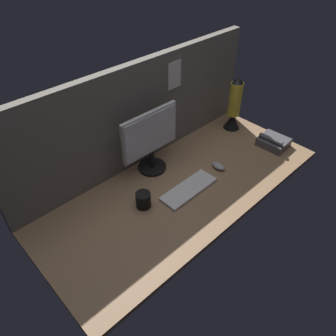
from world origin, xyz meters
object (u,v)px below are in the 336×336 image
at_px(lava_lamp, 234,108).
at_px(desk_phone, 273,142).
at_px(mug_black_travel, 143,200).
at_px(monitor, 150,139).
at_px(keyboard, 189,189).
at_px(mouse, 218,166).

height_order(lava_lamp, desk_phone, lava_lamp).
distance_m(mug_black_travel, desk_phone, 1.05).
relative_size(monitor, keyboard, 1.11).
bearing_deg(desk_phone, keyboard, 173.19).
bearing_deg(mouse, mug_black_travel, 174.16).
bearing_deg(mug_black_travel, mouse, -7.82).
relative_size(monitor, lava_lamp, 1.01).
distance_m(keyboard, mouse, 0.29).
bearing_deg(desk_phone, mug_black_travel, 170.11).
height_order(mouse, mug_black_travel, mug_black_travel).
bearing_deg(monitor, mouse, -44.17).
xyz_separation_m(mouse, desk_phone, (0.47, -0.10, 0.01)).
distance_m(keyboard, desk_phone, 0.76).
bearing_deg(monitor, keyboard, -85.89).
xyz_separation_m(mug_black_travel, lava_lamp, (1.01, 0.16, 0.12)).
distance_m(mouse, desk_phone, 0.48).
distance_m(mouse, mug_black_travel, 0.57).
height_order(monitor, mouse, monitor).
bearing_deg(mug_black_travel, monitor, 41.05).
bearing_deg(mug_black_travel, keyboard, -17.93).
height_order(keyboard, mug_black_travel, mug_black_travel).
xyz_separation_m(keyboard, lava_lamp, (0.73, 0.25, 0.16)).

